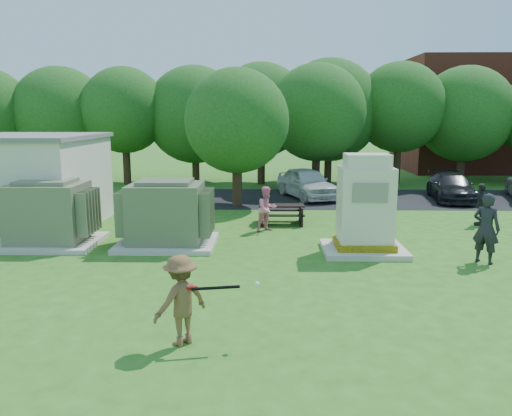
{
  "coord_description": "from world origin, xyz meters",
  "views": [
    {
      "loc": [
        0.31,
        -10.64,
        4.05
      ],
      "look_at": [
        0.0,
        4.0,
        1.3
      ],
      "focal_mm": 35.0,
      "sensor_mm": 36.0,
      "label": 1
    }
  ],
  "objects_px": {
    "batter": "(181,300)",
    "picnic_table": "(281,212)",
    "transformer_left": "(49,215)",
    "car_white": "(307,183)",
    "car_dark": "(451,187)",
    "car_silver_a": "(364,183)",
    "person_at_picnic": "(267,209)",
    "generator_cabinet": "(365,210)",
    "transformer_right": "(166,215)",
    "person_walking_right": "(481,205)",
    "person_by_generator": "(486,228)"
  },
  "relations": [
    {
      "from": "batter",
      "to": "picnic_table",
      "type": "bearing_deg",
      "value": -144.65
    },
    {
      "from": "transformer_left",
      "to": "car_white",
      "type": "relative_size",
      "value": 0.68
    },
    {
      "from": "car_white",
      "to": "car_dark",
      "type": "xyz_separation_m",
      "value": [
        6.87,
        -0.5,
        -0.12
      ]
    },
    {
      "from": "car_dark",
      "to": "car_white",
      "type": "bearing_deg",
      "value": -175.58
    },
    {
      "from": "car_silver_a",
      "to": "person_at_picnic",
      "type": "bearing_deg",
      "value": 64.14
    },
    {
      "from": "batter",
      "to": "car_white",
      "type": "xyz_separation_m",
      "value": [
        3.49,
        16.0,
        -0.07
      ]
    },
    {
      "from": "generator_cabinet",
      "to": "person_at_picnic",
      "type": "height_order",
      "value": "generator_cabinet"
    },
    {
      "from": "car_white",
      "to": "person_at_picnic",
      "type": "bearing_deg",
      "value": -125.33
    },
    {
      "from": "transformer_right",
      "to": "person_walking_right",
      "type": "relative_size",
      "value": 1.94
    },
    {
      "from": "transformer_left",
      "to": "generator_cabinet",
      "type": "xyz_separation_m",
      "value": [
        9.72,
        -0.68,
        0.31
      ]
    },
    {
      "from": "picnic_table",
      "to": "person_by_generator",
      "type": "xyz_separation_m",
      "value": [
        5.46,
        -4.94,
        0.53
      ]
    },
    {
      "from": "batter",
      "to": "person_by_generator",
      "type": "bearing_deg",
      "value": 171.19
    },
    {
      "from": "person_by_generator",
      "to": "person_at_picnic",
      "type": "height_order",
      "value": "person_by_generator"
    },
    {
      "from": "batter",
      "to": "person_at_picnic",
      "type": "distance_m",
      "value": 8.97
    },
    {
      "from": "car_white",
      "to": "transformer_right",
      "type": "bearing_deg",
      "value": -139.01
    },
    {
      "from": "transformer_right",
      "to": "car_dark",
      "type": "xyz_separation_m",
      "value": [
        11.95,
        8.69,
        -0.34
      ]
    },
    {
      "from": "picnic_table",
      "to": "batter",
      "type": "relative_size",
      "value": 1.03
    },
    {
      "from": "transformer_right",
      "to": "batter",
      "type": "distance_m",
      "value": 6.99
    },
    {
      "from": "transformer_left",
      "to": "car_white",
      "type": "xyz_separation_m",
      "value": [
        8.79,
        9.19,
        -0.22
      ]
    },
    {
      "from": "batter",
      "to": "car_dark",
      "type": "distance_m",
      "value": 18.64
    },
    {
      "from": "generator_cabinet",
      "to": "car_silver_a",
      "type": "bearing_deg",
      "value": 79.1
    },
    {
      "from": "transformer_left",
      "to": "generator_cabinet",
      "type": "height_order",
      "value": "generator_cabinet"
    },
    {
      "from": "car_silver_a",
      "to": "picnic_table",
      "type": "bearing_deg",
      "value": 62.65
    },
    {
      "from": "picnic_table",
      "to": "car_white",
      "type": "distance_m",
      "value": 6.12
    },
    {
      "from": "person_at_picnic",
      "to": "car_dark",
      "type": "xyz_separation_m",
      "value": [
        8.83,
        6.66,
        -0.16
      ]
    },
    {
      "from": "transformer_right",
      "to": "person_at_picnic",
      "type": "distance_m",
      "value": 3.73
    },
    {
      "from": "person_walking_right",
      "to": "car_white",
      "type": "height_order",
      "value": "person_walking_right"
    },
    {
      "from": "transformer_left",
      "to": "batter",
      "type": "height_order",
      "value": "transformer_left"
    },
    {
      "from": "car_silver_a",
      "to": "car_dark",
      "type": "relative_size",
      "value": 0.98
    },
    {
      "from": "transformer_right",
      "to": "picnic_table",
      "type": "height_order",
      "value": "transformer_right"
    },
    {
      "from": "car_white",
      "to": "person_walking_right",
      "type": "bearing_deg",
      "value": -65.68
    },
    {
      "from": "generator_cabinet",
      "to": "car_silver_a",
      "type": "height_order",
      "value": "generator_cabinet"
    },
    {
      "from": "transformer_right",
      "to": "car_white",
      "type": "bearing_deg",
      "value": 61.04
    },
    {
      "from": "person_by_generator",
      "to": "car_silver_a",
      "type": "bearing_deg",
      "value": -42.26
    },
    {
      "from": "person_walking_right",
      "to": "car_dark",
      "type": "distance_m",
      "value": 5.65
    },
    {
      "from": "person_at_picnic",
      "to": "car_silver_a",
      "type": "xyz_separation_m",
      "value": [
        4.86,
        7.56,
        -0.09
      ]
    },
    {
      "from": "batter",
      "to": "person_at_picnic",
      "type": "bearing_deg",
      "value": -142.79
    },
    {
      "from": "person_walking_right",
      "to": "car_white",
      "type": "bearing_deg",
      "value": -117.42
    },
    {
      "from": "transformer_right",
      "to": "person_walking_right",
      "type": "height_order",
      "value": "transformer_right"
    },
    {
      "from": "batter",
      "to": "person_at_picnic",
      "type": "xyz_separation_m",
      "value": [
        1.53,
        8.83,
        -0.03
      ]
    },
    {
      "from": "person_walking_right",
      "to": "transformer_left",
      "type": "bearing_deg",
      "value": -59.83
    },
    {
      "from": "car_dark",
      "to": "transformer_left",
      "type": "bearing_deg",
      "value": -142.36
    },
    {
      "from": "transformer_right",
      "to": "batter",
      "type": "xyz_separation_m",
      "value": [
        1.6,
        -6.81,
        -0.15
      ]
    },
    {
      "from": "batter",
      "to": "car_silver_a",
      "type": "xyz_separation_m",
      "value": [
        6.39,
        16.4,
        -0.12
      ]
    },
    {
      "from": "batter",
      "to": "car_white",
      "type": "height_order",
      "value": "batter"
    },
    {
      "from": "generator_cabinet",
      "to": "batter",
      "type": "bearing_deg",
      "value": -125.77
    },
    {
      "from": "transformer_left",
      "to": "batter",
      "type": "xyz_separation_m",
      "value": [
        5.3,
        -6.81,
        -0.15
      ]
    },
    {
      "from": "car_silver_a",
      "to": "transformer_left",
      "type": "bearing_deg",
      "value": 46.24
    },
    {
      "from": "car_silver_a",
      "to": "person_walking_right",
      "type": "bearing_deg",
      "value": 122.02
    },
    {
      "from": "generator_cabinet",
      "to": "transformer_left",
      "type": "bearing_deg",
      "value": 176.02
    }
  ]
}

